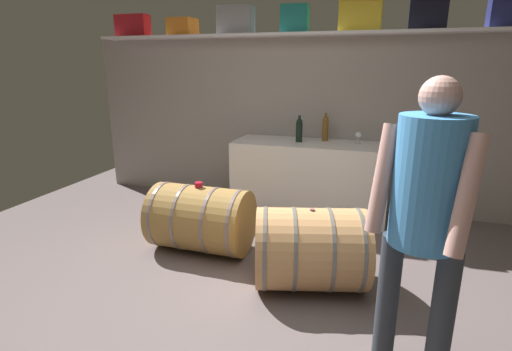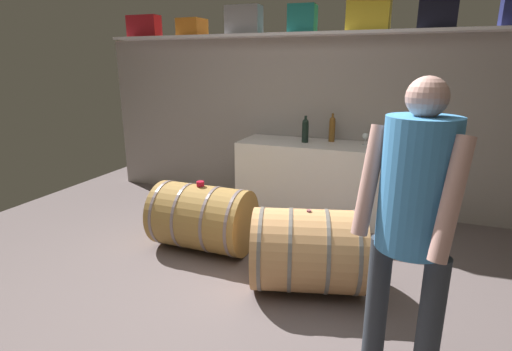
{
  "view_description": "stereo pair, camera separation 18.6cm",
  "coord_description": "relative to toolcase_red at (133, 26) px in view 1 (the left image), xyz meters",
  "views": [
    {
      "loc": [
        1.02,
        -2.22,
        1.72
      ],
      "look_at": [
        0.02,
        0.89,
        0.79
      ],
      "focal_mm": 27.6,
      "sensor_mm": 36.0,
      "label": 1
    },
    {
      "loc": [
        1.19,
        -2.16,
        1.72
      ],
      "look_at": [
        0.02,
        0.89,
        0.79
      ],
      "focal_mm": 27.6,
      "sensor_mm": 36.0,
      "label": 2
    }
  ],
  "objects": [
    {
      "name": "work_cabinet",
      "position": [
        2.37,
        -0.23,
        -1.76
      ],
      "size": [
        1.74,
        0.64,
        0.86
      ],
      "primitive_type": "cube",
      "color": "white",
      "rests_on": "ground"
    },
    {
      "name": "toolcase_grey",
      "position": [
        1.4,
        0.0,
        0.03
      ],
      "size": [
        0.42,
        0.23,
        0.32
      ],
      "primitive_type": "cube",
      "rotation": [
        0.0,
        0.0,
        0.03
      ],
      "color": "gray",
      "rests_on": "high_shelf_board"
    },
    {
      "name": "wine_bottle_amber",
      "position": [
        2.51,
        -0.07,
        -1.18
      ],
      "size": [
        0.07,
        0.07,
        0.32
      ],
      "color": "brown",
      "rests_on": "work_cabinet"
    },
    {
      "name": "wine_barrel_near",
      "position": [
        1.58,
        -1.48,
        -1.87
      ],
      "size": [
        0.92,
        0.64,
        0.63
      ],
      "rotation": [
        0.0,
        0.0,
        -0.02
      ],
      "color": "#9F783C",
      "rests_on": "ground"
    },
    {
      "name": "toolcase_orange",
      "position": [
        0.71,
        0.0,
        -0.03
      ],
      "size": [
        0.3,
        0.3,
        0.2
      ],
      "primitive_type": "cube",
      "rotation": [
        0.0,
        0.0,
        -0.02
      ],
      "color": "orange",
      "rests_on": "high_shelf_board"
    },
    {
      "name": "ground_plane",
      "position": [
        2.1,
        -1.75,
        -2.19
      ],
      "size": [
        6.53,
        8.27,
        0.02
      ],
      "primitive_type": "cube",
      "color": "#625656"
    },
    {
      "name": "back_wall_panel",
      "position": [
        2.1,
        0.15,
        -1.17
      ],
      "size": [
        5.33,
        0.1,
        2.02
      ],
      "primitive_type": "cube",
      "color": "gray",
      "rests_on": "ground"
    },
    {
      "name": "toolcase_navy",
      "position": [
        4.2,
        0.0,
        0.01
      ],
      "size": [
        0.36,
        0.25,
        0.29
      ],
      "primitive_type": "cube",
      "rotation": [
        0.0,
        0.0,
        -0.02
      ],
      "color": "navy",
      "rests_on": "high_shelf_board"
    },
    {
      "name": "toolcase_red",
      "position": [
        0.0,
        0.0,
        0.0
      ],
      "size": [
        0.43,
        0.19,
        0.27
      ],
      "primitive_type": "cube",
      "rotation": [
        0.0,
        0.0,
        0.03
      ],
      "color": "red",
      "rests_on": "high_shelf_board"
    },
    {
      "name": "tasting_cup",
      "position": [
        1.56,
        -1.48,
        -1.54
      ],
      "size": [
        0.07,
        0.07,
        0.04
      ],
      "primitive_type": "cylinder",
      "color": "red",
      "rests_on": "wine_barrel_near"
    },
    {
      "name": "toolcase_black",
      "position": [
        3.48,
        0.0,
        0.04
      ],
      "size": [
        0.36,
        0.28,
        0.35
      ],
      "primitive_type": "cube",
      "rotation": [
        0.0,
        0.0,
        -0.02
      ],
      "color": "black",
      "rests_on": "high_shelf_board"
    },
    {
      "name": "high_shelf_board",
      "position": [
        2.1,
        0.0,
        -0.15
      ],
      "size": [
        4.9,
        0.4,
        0.03
      ],
      "primitive_type": "cube",
      "color": "white",
      "rests_on": "back_wall_panel"
    },
    {
      "name": "wine_barrel_far",
      "position": [
        2.67,
        -1.81,
        -1.86
      ],
      "size": [
        0.99,
        0.84,
        0.66
      ],
      "rotation": [
        0.0,
        0.0,
        0.27
      ],
      "color": "tan",
      "rests_on": "ground"
    },
    {
      "name": "wine_glass",
      "position": [
        2.89,
        -0.15,
        -1.23
      ],
      "size": [
        0.07,
        0.07,
        0.14
      ],
      "color": "white",
      "rests_on": "work_cabinet"
    },
    {
      "name": "wine_bottle_dark",
      "position": [
        2.24,
        -0.23,
        -1.19
      ],
      "size": [
        0.08,
        0.08,
        0.3
      ],
      "color": "black",
      "rests_on": "work_cabinet"
    },
    {
      "name": "toolcase_yellow",
      "position": [
        2.82,
        0.0,
        0.02
      ],
      "size": [
        0.44,
        0.29,
        0.32
      ],
      "primitive_type": "cube",
      "rotation": [
        0.0,
        0.0,
        -0.02
      ],
      "color": "yellow",
      "rests_on": "high_shelf_board"
    },
    {
      "name": "winemaker_pouring",
      "position": [
        3.37,
        -2.55,
        -1.16
      ],
      "size": [
        0.53,
        0.47,
        1.67
      ],
      "rotation": [
        0.0,
        0.0,
        2.69
      ],
      "color": "#2E343C",
      "rests_on": "ground"
    },
    {
      "name": "toolcase_teal",
      "position": [
        2.11,
        0.0,
        0.01
      ],
      "size": [
        0.31,
        0.28,
        0.29
      ],
      "primitive_type": "cube",
      "rotation": [
        0.0,
        0.0,
        0.06
      ],
      "color": "#1B7B76",
      "rests_on": "high_shelf_board"
    }
  ]
}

